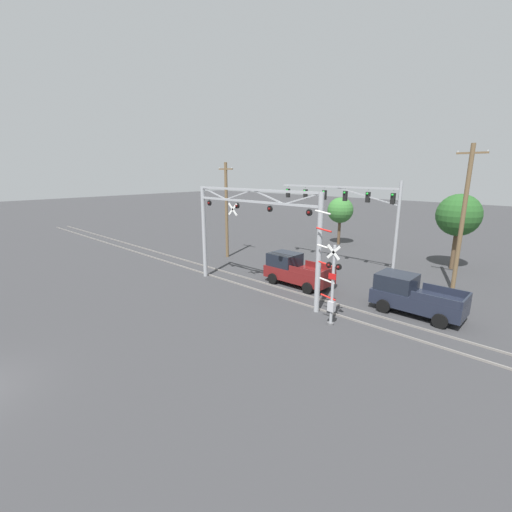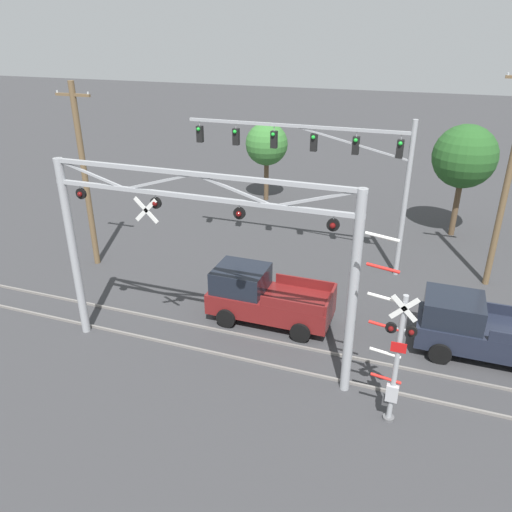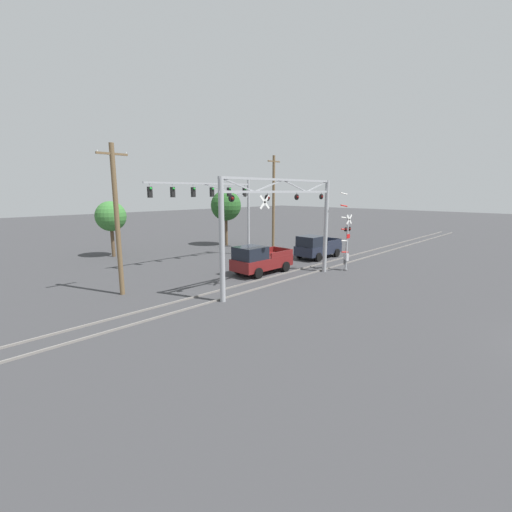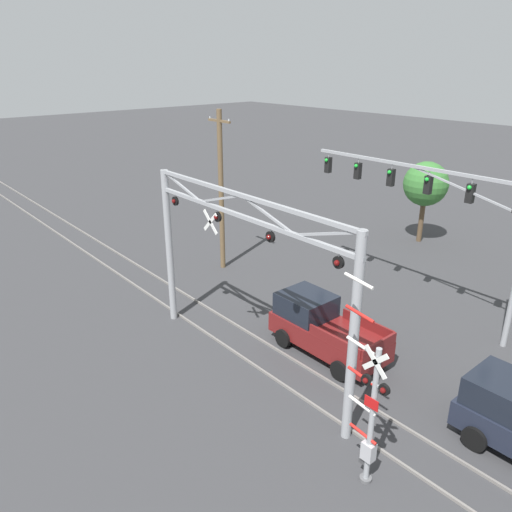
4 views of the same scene
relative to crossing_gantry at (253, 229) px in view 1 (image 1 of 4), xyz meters
name	(u,v)px [view 1 (image 1 of 4)]	position (x,y,z in m)	size (l,w,h in m)	color
rail_track_near	(256,289)	(0.01, 0.28, -4.30)	(80.00, 0.08, 0.10)	gray
rail_track_far	(269,285)	(0.01, 1.72, -4.30)	(80.00, 0.08, 0.10)	gray
crossing_gantry	(253,229)	(0.00, 0.00, 0.00)	(10.62, 0.31, 6.96)	#9EA0A5
crossing_signal_mast	(331,285)	(6.63, -0.98, -2.12)	(1.71, 0.35, 6.10)	#9EA0A5
traffic_signal_span	(358,207)	(2.80, 9.24, 0.95)	(10.84, 0.39, 7.40)	#9EA0A5
pickup_truck_lead	(295,270)	(1.19, 3.20, -3.29)	(4.96, 2.34, 2.17)	maroon
pickup_truck_following	(412,296)	(9.31, 3.59, -3.29)	(4.91, 2.34, 2.17)	#1E2333
utility_pole_left	(226,209)	(-8.53, 5.43, 0.22)	(1.80, 0.28, 8.85)	brown
utility_pole_right	(463,218)	(10.05, 9.65, 0.69)	(1.80, 0.28, 9.78)	brown
background_tree_beyond_span	(459,215)	(8.52, 15.52, 0.20)	(3.44, 3.44, 6.30)	brown
background_tree_far_left_verge	(340,210)	(-3.64, 17.97, -0.52)	(2.82, 2.82, 5.27)	brown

